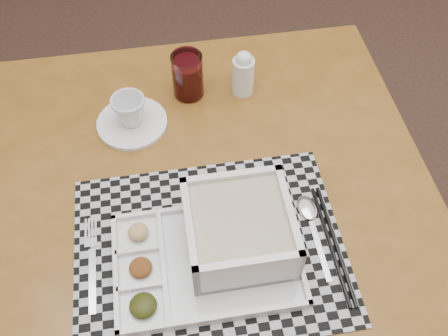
{
  "coord_description": "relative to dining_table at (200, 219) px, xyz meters",
  "views": [
    {
      "loc": [
        -0.42,
        -0.99,
        1.5
      ],
      "look_at": [
        -0.29,
        -0.47,
        0.78
      ],
      "focal_mm": 40.0,
      "sensor_mm": 36.0,
      "label": 1
    }
  ],
  "objects": [
    {
      "name": "chopsticks",
      "position": [
        0.21,
        -0.15,
        0.08
      ],
      "size": [
        0.04,
        0.24,
        0.01
      ],
      "color": "black",
      "rests_on": "placemat"
    },
    {
      "name": "spoon",
      "position": [
        0.19,
        -0.08,
        0.08
      ],
      "size": [
        0.04,
        0.18,
        0.01
      ],
      "color": "silver",
      "rests_on": "placemat"
    },
    {
      "name": "serving_tray",
      "position": [
        0.03,
        -0.12,
        0.11
      ],
      "size": [
        0.34,
        0.25,
        0.1
      ],
      "color": "silver",
      "rests_on": "placemat"
    },
    {
      "name": "saucer",
      "position": [
        -0.1,
        0.22,
        0.08
      ],
      "size": [
        0.15,
        0.15,
        0.01
      ],
      "primitive_type": "cylinder",
      "color": "silver",
      "rests_on": "dining_table"
    },
    {
      "name": "fork",
      "position": [
        -0.21,
        -0.08,
        0.08
      ],
      "size": [
        0.03,
        0.19,
        0.0
      ],
      "color": "silver",
      "rests_on": "placemat"
    },
    {
      "name": "placemat",
      "position": [
        -0.0,
        -0.11,
        0.07
      ],
      "size": [
        0.51,
        0.41,
        0.0
      ],
      "primitive_type": "cube",
      "rotation": [
        0.0,
        0.0,
        -0.09
      ],
      "color": "#9C9BA2",
      "rests_on": "dining_table"
    },
    {
      "name": "floor",
      "position": [
        0.34,
        0.47,
        -0.62
      ],
      "size": [
        5.0,
        5.0,
        0.0
      ],
      "primitive_type": "plane",
      "color": "black",
      "rests_on": "ground"
    },
    {
      "name": "creamer_bottle",
      "position": [
        0.16,
        0.26,
        0.12
      ],
      "size": [
        0.05,
        0.05,
        0.11
      ],
      "color": "silver",
      "rests_on": "dining_table"
    },
    {
      "name": "cup",
      "position": [
        -0.1,
        0.22,
        0.11
      ],
      "size": [
        0.08,
        0.08,
        0.07
      ],
      "primitive_type": "imported",
      "rotation": [
        0.0,
        0.0,
        -0.12
      ],
      "color": "silver",
      "rests_on": "saucer"
    },
    {
      "name": "juice_glass",
      "position": [
        0.04,
        0.29,
        0.12
      ],
      "size": [
        0.07,
        0.07,
        0.11
      ],
      "color": "white",
      "rests_on": "dining_table"
    },
    {
      "name": "dining_table",
      "position": [
        0.0,
        0.0,
        0.0
      ],
      "size": [
        1.0,
        1.0,
        0.69
      ],
      "color": "#57350F",
      "rests_on": "ground"
    }
  ]
}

